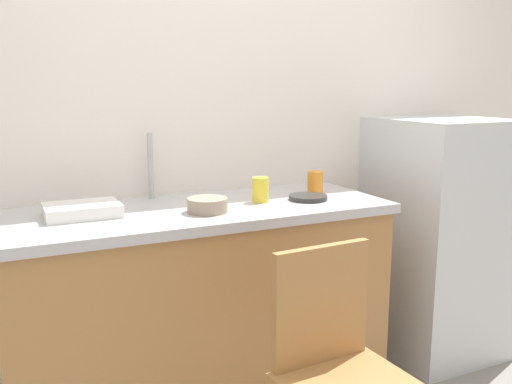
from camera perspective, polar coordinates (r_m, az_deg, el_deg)
The scene contains 11 objects.
back_wall at distance 2.69m, azimuth -4.62°, elevation 7.25°, with size 4.80×0.10×2.46m, color white.
cabinet_base at distance 2.49m, azimuth -5.83°, elevation -12.10°, with size 1.57×0.60×0.86m, color #A87542.
countertop at distance 2.35m, azimuth -6.04°, elevation -1.97°, with size 1.61×0.64×0.04m, color #B7B7BC.
faucet at distance 2.52m, azimuth -10.66°, elevation 2.63°, with size 0.02×0.02×0.29m, color #B7B7BC.
refrigerator at distance 3.09m, azimuth 17.92°, elevation -4.33°, with size 0.58×0.62×1.23m, color silver.
chair at distance 1.88m, azimuth 8.78°, elevation -17.87°, with size 0.42×0.42×0.89m.
dish_tray at distance 2.26m, azimuth -17.23°, elevation -1.77°, with size 0.28×0.20×0.05m, color white.
terracotta_bowl at distance 2.24m, azimuth -4.96°, elevation -1.33°, with size 0.16×0.16×0.06m, color gray.
hotplate at distance 2.48m, azimuth 5.30°, elevation -0.55°, with size 0.17×0.17×0.02m, color #2D2D2D.
cup_yellow at distance 2.42m, azimuth 0.45°, elevation 0.24°, with size 0.07×0.07×0.11m, color yellow.
cup_orange at distance 2.64m, azimuth 6.03°, elevation 1.03°, with size 0.07×0.07×0.10m, color orange.
Camera 1 is at (-0.96, -1.51, 1.41)m, focal length 39.41 mm.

